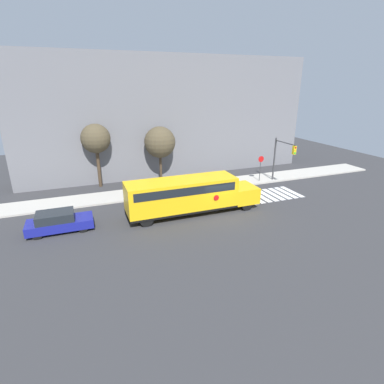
{
  "coord_description": "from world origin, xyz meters",
  "views": [
    {
      "loc": [
        -9.69,
        -19.81,
        9.7
      ],
      "look_at": [
        -1.65,
        1.25,
        1.57
      ],
      "focal_mm": 28.0,
      "sensor_mm": 36.0,
      "label": 1
    }
  ],
  "objects_px": {
    "school_bus": "(188,194)",
    "tree_far_sidewalk": "(160,142)",
    "parked_car": "(59,222)",
    "stop_sign": "(260,165)",
    "traffic_light": "(281,155)",
    "tree_near_sidewalk": "(96,139)"
  },
  "relations": [
    {
      "from": "parked_car",
      "to": "tree_near_sidewalk",
      "type": "height_order",
      "value": "tree_near_sidewalk"
    },
    {
      "from": "tree_far_sidewalk",
      "to": "parked_car",
      "type": "bearing_deg",
      "value": -138.08
    },
    {
      "from": "parked_car",
      "to": "traffic_light",
      "type": "height_order",
      "value": "traffic_light"
    },
    {
      "from": "stop_sign",
      "to": "tree_far_sidewalk",
      "type": "xyz_separation_m",
      "value": [
        -9.51,
        4.18,
        2.31
      ]
    },
    {
      "from": "tree_near_sidewalk",
      "to": "tree_far_sidewalk",
      "type": "bearing_deg",
      "value": -3.08
    },
    {
      "from": "traffic_light",
      "to": "tree_far_sidewalk",
      "type": "bearing_deg",
      "value": 154.23
    },
    {
      "from": "school_bus",
      "to": "traffic_light",
      "type": "relative_size",
      "value": 2.33
    },
    {
      "from": "tree_near_sidewalk",
      "to": "stop_sign",
      "type": "bearing_deg",
      "value": -16.0
    },
    {
      "from": "school_bus",
      "to": "tree_near_sidewalk",
      "type": "xyz_separation_m",
      "value": [
        -5.9,
        9.46,
        3.13
      ]
    },
    {
      "from": "school_bus",
      "to": "stop_sign",
      "type": "xyz_separation_m",
      "value": [
        9.83,
        4.94,
        0.15
      ]
    },
    {
      "from": "stop_sign",
      "to": "school_bus",
      "type": "bearing_deg",
      "value": -153.31
    },
    {
      "from": "traffic_light",
      "to": "tree_near_sidewalk",
      "type": "xyz_separation_m",
      "value": [
        -17.31,
        5.69,
        1.71
      ]
    },
    {
      "from": "school_bus",
      "to": "stop_sign",
      "type": "bearing_deg",
      "value": 26.69
    },
    {
      "from": "school_bus",
      "to": "parked_car",
      "type": "relative_size",
      "value": 2.44
    },
    {
      "from": "school_bus",
      "to": "parked_car",
      "type": "distance_m",
      "value": 9.48
    },
    {
      "from": "school_bus",
      "to": "tree_far_sidewalk",
      "type": "bearing_deg",
      "value": 88.0
    },
    {
      "from": "stop_sign",
      "to": "traffic_light",
      "type": "relative_size",
      "value": 0.61
    },
    {
      "from": "parked_car",
      "to": "tree_far_sidewalk",
      "type": "xyz_separation_m",
      "value": [
        9.75,
        8.75,
        3.4
      ]
    },
    {
      "from": "parked_car",
      "to": "traffic_light",
      "type": "xyz_separation_m",
      "value": [
        20.84,
        3.4,
        2.35
      ]
    },
    {
      "from": "stop_sign",
      "to": "traffic_light",
      "type": "distance_m",
      "value": 2.34
    },
    {
      "from": "stop_sign",
      "to": "traffic_light",
      "type": "xyz_separation_m",
      "value": [
        1.58,
        -1.18,
        1.26
      ]
    },
    {
      "from": "tree_near_sidewalk",
      "to": "traffic_light",
      "type": "bearing_deg",
      "value": -18.2
    }
  ]
}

